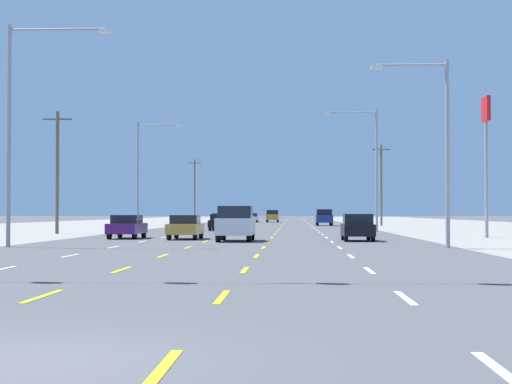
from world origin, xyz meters
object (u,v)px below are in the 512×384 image
suv_center_turn_distant_b (273,216)px  pole_sign_right_row_1 (486,134)px  sedan_far_left_midfar (127,226)px  sedan_inner_left_distant_a (252,218)px  sedan_inner_left_mid (185,227)px  sedan_far_left_farthest (219,219)px  streetlight_right_row_1 (371,161)px  streetlight_right_row_0 (439,138)px  streetlight_left_row_0 (20,117)px  sedan_inner_left_far (220,222)px  suv_far_right_farther (324,217)px  suv_center_turn_nearest (236,223)px  streetlight_left_row_1 (142,168)px  hatchback_far_right_near (358,227)px

suv_center_turn_distant_b → pole_sign_right_row_1: pole_sign_right_row_1 is taller
sedan_far_left_midfar → sedan_inner_left_distant_a: size_ratio=1.00×
sedan_inner_left_mid → sedan_far_left_farthest: bearing=93.3°
sedan_far_left_farthest → streetlight_right_row_1: size_ratio=0.44×
sedan_inner_left_distant_a → streetlight_right_row_0: size_ratio=0.52×
sedan_inner_left_mid → streetlight_left_row_0: 14.44m
suv_center_turn_distant_b → sedan_inner_left_far: bearing=-92.9°
sedan_inner_left_mid → streetlight_right_row_1: 24.81m
streetlight_left_row_0 → sedan_far_left_midfar: bearing=79.5°
suv_center_turn_distant_b → streetlight_left_row_0: size_ratio=0.47×
sedan_inner_left_far → sedan_inner_left_distant_a: size_ratio=1.00×
sedan_inner_left_mid → streetlight_left_row_0: bearing=-117.8°
suv_far_right_farther → sedan_inner_left_distant_a: size_ratio=1.09×
suv_center_turn_nearest → suv_far_right_farther: (6.97, 54.30, 0.00)m
streetlight_left_row_1 → sedan_far_left_farthest: bearing=86.3°
suv_far_right_farther → streetlight_left_row_1: size_ratio=0.52×
sedan_far_left_farthest → sedan_inner_left_distant_a: (3.55, 21.12, 0.00)m
sedan_inner_left_mid → sedan_far_left_midfar: 4.01m
suv_center_turn_distant_b → pole_sign_right_row_1: bearing=-78.9°
sedan_far_left_farthest → streetlight_right_row_1: (16.71, -42.70, 5.23)m
sedan_inner_left_distant_a → streetlight_left_row_1: bearing=-95.6°
sedan_far_left_midfar → pole_sign_right_row_1: bearing=7.3°
streetlight_left_row_0 → streetlight_right_row_0: size_ratio=1.21×
pole_sign_right_row_1 → sedan_far_left_farthest: bearing=111.0°
sedan_far_left_farthest → suv_center_turn_nearest: bearing=-84.1°
streetlight_left_row_0 → sedan_inner_left_distant_a: bearing=86.3°
suv_center_turn_distant_b → sedan_far_left_farthest: bearing=-107.4°
suv_center_turn_distant_b → sedan_inner_left_distant_a: bearing=-171.4°
streetlight_left_row_0 → streetlight_right_row_0: streetlight_left_row_0 is taller
hatchback_far_right_near → sedan_inner_left_far: size_ratio=0.87×
suv_center_turn_nearest → streetlight_right_row_1: streetlight_right_row_1 is taller
suv_center_turn_distant_b → streetlight_left_row_0: 97.19m
sedan_far_left_midfar → streetlight_right_row_0: 21.88m
hatchback_far_right_near → sedan_inner_left_mid: hatchback_far_right_near is taller
sedan_inner_left_distant_a → streetlight_right_row_1: 65.37m
sedan_inner_left_far → suv_far_right_farther: size_ratio=0.92×
hatchback_far_right_near → streetlight_right_row_1: bearing=82.7°
sedan_inner_left_mid → sedan_inner_left_distant_a: (-0.07, 84.23, 0.00)m
suv_center_turn_distant_b → streetlight_right_row_1: bearing=-81.2°
streetlight_right_row_0 → sedan_inner_left_distant_a: bearing=97.8°
sedan_far_left_farthest → suv_center_turn_distant_b: 22.65m
sedan_far_left_farthest → streetlight_right_row_0: size_ratio=0.52×
sedan_inner_left_mid → sedan_inner_left_distant_a: same height
suv_center_turn_nearest → streetlight_left_row_1: size_ratio=0.52×
pole_sign_right_row_1 → hatchback_far_right_near: bearing=-142.5°
suv_center_turn_distant_b → suv_far_right_farther: bearing=-78.1°
sedan_far_left_midfar → suv_center_turn_distant_b: (6.98, 83.47, 0.27)m
suv_far_right_farther → sedan_inner_left_far: bearing=-110.4°
sedan_inner_left_mid → suv_center_turn_distant_b: (3.17, 84.72, 0.27)m
sedan_inner_left_far → streetlight_right_row_1: streetlight_right_row_1 is taller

